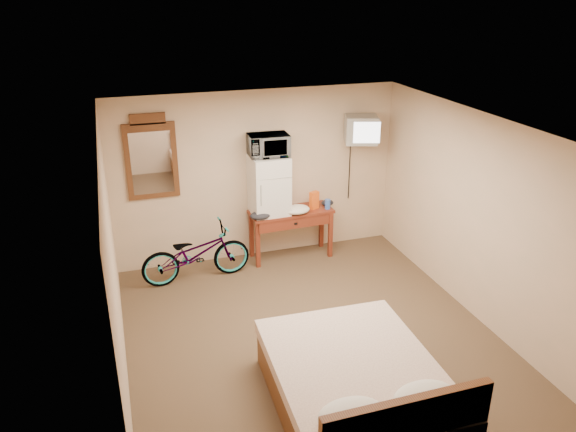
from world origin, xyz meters
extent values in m
plane|color=brown|center=(0.00, 0.00, 0.00)|extent=(4.60, 4.60, 0.00)
plane|color=silver|center=(0.00, 0.00, 2.50)|extent=(4.60, 4.60, 0.00)
cube|color=#CAB18F|center=(0.00, 2.30, 1.25)|extent=(4.20, 0.04, 2.50)
cube|color=#CAB18F|center=(0.00, -2.30, 1.25)|extent=(4.20, 0.04, 2.50)
cube|color=#CAB18F|center=(-2.10, 0.00, 1.25)|extent=(0.04, 4.60, 2.50)
cube|color=#CAB18F|center=(2.10, 0.00, 1.25)|extent=(0.04, 4.60, 2.50)
cube|color=beige|center=(-0.08, 2.29, 0.92)|extent=(0.08, 0.01, 0.13)
cube|color=maroon|center=(0.43, 2.04, 0.73)|extent=(1.24, 0.52, 0.04)
cube|color=maroon|center=(-0.13, 1.85, 0.35)|extent=(0.06, 0.06, 0.71)
cube|color=maroon|center=(0.99, 1.85, 0.35)|extent=(0.06, 0.06, 0.71)
cube|color=maroon|center=(-0.13, 2.23, 0.35)|extent=(0.06, 0.06, 0.71)
cube|color=maroon|center=(0.99, 2.23, 0.35)|extent=(0.06, 0.06, 0.71)
cube|color=maroon|center=(0.43, 1.83, 0.63)|extent=(1.11, 0.08, 0.16)
cube|color=black|center=(0.43, 1.82, 0.63)|extent=(0.05, 0.02, 0.03)
cube|color=white|center=(0.11, 2.06, 1.18)|extent=(0.54, 0.52, 0.86)
cube|color=#9B9B96|center=(0.11, 1.81, 1.35)|extent=(0.52, 0.01, 0.00)
cylinder|color=#9B9B96|center=(-0.08, 1.81, 1.13)|extent=(0.02, 0.02, 0.31)
imported|color=white|center=(0.11, 2.06, 1.76)|extent=(0.58, 0.41, 0.31)
cube|color=#F75D16|center=(0.78, 2.01, 0.88)|extent=(0.15, 0.12, 0.26)
cylinder|color=blue|center=(0.97, 1.94, 0.82)|extent=(0.08, 0.08, 0.15)
ellipsoid|color=silver|center=(0.48, 1.91, 0.81)|extent=(0.39, 0.30, 0.12)
ellipsoid|color=black|center=(-0.08, 1.86, 0.81)|extent=(0.29, 0.22, 0.11)
ellipsoid|color=black|center=(1.02, 2.06, 0.79)|extent=(0.19, 0.15, 0.08)
cube|color=black|center=(1.49, 2.28, 1.80)|extent=(0.14, 0.02, 0.14)
cylinder|color=black|center=(1.49, 2.24, 1.80)|extent=(0.05, 0.30, 0.05)
cube|color=#9B9B96|center=(1.49, 2.02, 1.89)|extent=(0.55, 0.50, 0.40)
cube|color=white|center=(1.49, 1.83, 1.89)|extent=(0.37, 0.12, 0.30)
cube|color=black|center=(1.49, 2.21, 1.89)|extent=(0.28, 0.10, 0.25)
cube|color=brown|center=(-1.48, 2.27, 1.62)|extent=(0.70, 0.04, 1.06)
cube|color=brown|center=(-1.48, 2.27, 2.20)|extent=(0.47, 0.04, 0.15)
cube|color=white|center=(-1.48, 2.25, 1.60)|extent=(0.55, 0.01, 0.87)
imported|color=black|center=(-1.04, 1.76, 0.40)|extent=(1.55, 0.64, 0.80)
cube|color=brown|center=(-0.02, -1.30, 0.20)|extent=(1.54, 2.02, 0.40)
cube|color=#F7DBC0|center=(-0.02, -1.30, 0.45)|extent=(1.59, 2.06, 0.14)
ellipsoid|color=white|center=(-0.36, -1.95, 0.58)|extent=(0.57, 0.35, 0.20)
ellipsoid|color=white|center=(0.33, -1.95, 0.58)|extent=(0.57, 0.35, 0.20)
camera|label=1|loc=(-1.97, -5.24, 3.86)|focal=35.00mm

